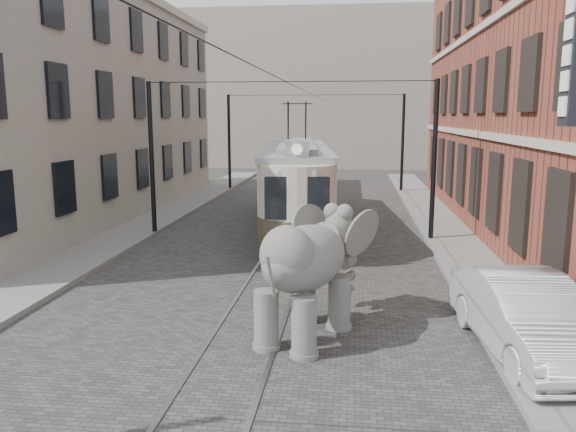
# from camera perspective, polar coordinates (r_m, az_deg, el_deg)

# --- Properties ---
(ground) EXTENTS (120.00, 120.00, 0.00)m
(ground) POSITION_cam_1_polar(r_m,az_deg,el_deg) (16.31, -1.63, -6.72)
(ground) COLOR #484643
(tram_rails) EXTENTS (1.54, 80.00, 0.02)m
(tram_rails) POSITION_cam_1_polar(r_m,az_deg,el_deg) (16.30, -1.63, -6.68)
(tram_rails) COLOR slate
(tram_rails) RESTS_ON ground
(sidewalk_right) EXTENTS (2.00, 60.00, 0.15)m
(sidewalk_right) POSITION_cam_1_polar(r_m,az_deg,el_deg) (16.56, 19.54, -6.78)
(sidewalk_right) COLOR slate
(sidewalk_right) RESTS_ON ground
(sidewalk_left) EXTENTS (2.00, 60.00, 0.15)m
(sidewalk_left) POSITION_cam_1_polar(r_m,az_deg,el_deg) (18.35, -22.25, -5.33)
(sidewalk_left) COLOR slate
(sidewalk_left) RESTS_ON ground
(brick_building) EXTENTS (8.00, 26.00, 12.00)m
(brick_building) POSITION_cam_1_polar(r_m,az_deg,el_deg) (26.00, 26.88, 11.85)
(brick_building) COLOR brown
(brick_building) RESTS_ON ground
(stucco_building) EXTENTS (7.00, 24.00, 10.00)m
(stucco_building) POSITION_cam_1_polar(r_m,az_deg,el_deg) (28.69, -21.24, 9.98)
(stucco_building) COLOR gray
(stucco_building) RESTS_ON ground
(distant_block) EXTENTS (28.00, 10.00, 14.00)m
(distant_block) POSITION_cam_1_polar(r_m,az_deg,el_deg) (55.54, 4.38, 12.40)
(distant_block) COLOR gray
(distant_block) RESTS_ON ground
(catenary) EXTENTS (11.00, 30.20, 6.00)m
(catenary) POSITION_cam_1_polar(r_m,az_deg,el_deg) (20.67, -0.23, 5.32)
(catenary) COLOR black
(catenary) RESTS_ON ground
(tram) EXTENTS (4.05, 13.42, 5.24)m
(tram) POSITION_cam_1_polar(r_m,az_deg,el_deg) (24.19, 0.89, 5.11)
(tram) COLOR beige
(tram) RESTS_ON ground
(elephant) EXTENTS (3.93, 5.03, 2.71)m
(elephant) POSITION_cam_1_polar(r_m,az_deg,el_deg) (12.03, 1.68, -6.11)
(elephant) COLOR #63615C
(elephant) RESTS_ON ground
(parked_car) EXTENTS (2.29, 5.00, 1.59)m
(parked_car) POSITION_cam_1_polar(r_m,az_deg,el_deg) (12.35, 22.84, -9.23)
(parked_car) COLOR #A9A8AC
(parked_car) RESTS_ON ground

